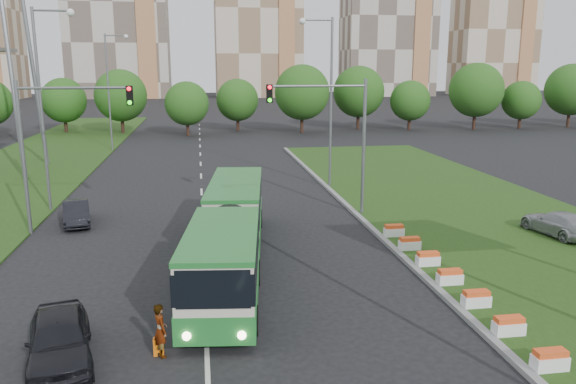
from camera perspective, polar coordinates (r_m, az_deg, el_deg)
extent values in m
plane|color=black|center=(23.14, -0.91, -9.32)|extent=(360.00, 360.00, 0.00)
cube|color=#213F12|center=(34.43, 19.06, -2.53)|extent=(14.00, 60.00, 0.15)
cube|color=gray|center=(31.80, 7.90, -3.14)|extent=(0.30, 60.00, 0.18)
cube|color=#213F12|center=(49.39, -26.51, 1.22)|extent=(12.00, 110.00, 0.10)
cylinder|color=slate|center=(32.97, 7.69, 4.38)|extent=(0.20, 0.20, 8.00)
cylinder|color=slate|center=(31.98, 3.07, 10.70)|extent=(5.50, 0.14, 0.14)
cube|color=black|center=(31.54, -1.91, 9.96)|extent=(0.32, 0.32, 1.00)
cylinder|color=slate|center=(31.92, -25.30, 3.02)|extent=(0.20, 0.20, 8.00)
cylinder|color=slate|center=(30.92, -20.97, 9.84)|extent=(5.50, 0.14, 0.14)
cube|color=black|center=(30.50, -15.79, 9.41)|extent=(0.32, 0.32, 1.00)
cube|color=beige|center=(173.55, -17.05, 17.77)|extent=(28.00, 15.00, 52.00)
cube|color=beige|center=(172.99, -3.11, 17.96)|extent=(25.00, 15.00, 50.00)
cube|color=beige|center=(181.43, 10.15, 17.06)|extent=(27.00, 15.00, 47.00)
cube|color=beige|center=(195.22, 20.22, 15.14)|extent=(24.00, 14.00, 40.00)
cube|color=beige|center=(20.24, -5.32, -7.49)|extent=(2.43, 6.71, 2.63)
cube|color=beige|center=(28.48, -6.46, -1.60)|extent=(2.43, 8.17, 2.63)
cylinder|color=black|center=(23.99, -5.94, -4.40)|extent=(2.43, 1.22, 2.43)
cube|color=#1F6F2B|center=(20.56, -5.27, -9.78)|extent=(2.51, 6.76, 0.92)
cube|color=#1F6F2B|center=(28.70, -6.42, -3.29)|extent=(2.51, 8.22, 0.92)
cube|color=black|center=(20.10, -5.35, -6.32)|extent=(2.51, 6.76, 1.02)
cube|color=black|center=(28.37, -6.48, -0.74)|extent=(2.51, 8.22, 1.02)
imported|color=black|center=(18.48, -22.21, -13.63)|extent=(2.71, 4.72, 1.51)
imported|color=black|center=(33.63, -20.70, -1.99)|extent=(2.17, 4.14, 1.30)
imported|color=#95989D|center=(32.11, 25.76, -2.87)|extent=(2.43, 4.54, 1.25)
imported|color=gray|center=(17.91, -12.83, -13.53)|extent=(0.61, 0.72, 1.69)
cube|color=orange|center=(18.25, -13.01, -15.04)|extent=(0.31, 0.27, 0.53)
cylinder|color=black|center=(18.22, -13.00, -15.81)|extent=(0.04, 0.12, 0.12)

